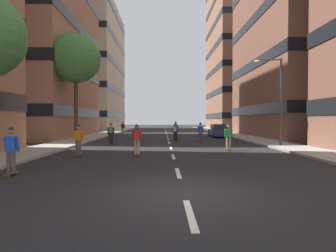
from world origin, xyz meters
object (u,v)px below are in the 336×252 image
(skater_3, at_px, (78,139))
(skater_4, at_px, (176,127))
(street_tree_near, at_px, (76,58))
(skater_1, at_px, (176,129))
(skater_7, at_px, (11,149))
(skater_9, at_px, (228,136))
(skater_2, at_px, (200,131))
(skater_8, at_px, (175,131))
(skater_6, at_px, (137,138))
(skater_5, at_px, (123,127))
(streetlamp_right, at_px, (276,92))
(skater_0, at_px, (111,133))
(parked_car_near, at_px, (218,131))

(skater_3, relative_size, skater_4, 1.00)
(street_tree_near, relative_size, skater_1, 5.56)
(skater_1, bearing_deg, skater_3, -109.14)
(skater_7, distance_m, skater_9, 13.19)
(street_tree_near, relative_size, skater_2, 5.56)
(street_tree_near, height_order, skater_9, street_tree_near)
(skater_8, bearing_deg, skater_6, -105.06)
(skater_6, height_order, skater_8, same)
(street_tree_near, xyz_separation_m, skater_5, (2.40, 14.32, -6.68))
(skater_4, height_order, skater_7, same)
(skater_2, xyz_separation_m, skater_4, (-1.58, 17.25, 0.00))
(streetlamp_right, relative_size, skater_6, 3.65)
(street_tree_near, height_order, skater_6, street_tree_near)
(skater_5, height_order, skater_7, same)
(street_tree_near, distance_m, skater_0, 9.02)
(skater_6, bearing_deg, street_tree_near, 121.01)
(skater_4, bearing_deg, skater_3, -103.18)
(skater_4, bearing_deg, skater_9, -84.64)
(skater_3, bearing_deg, street_tree_near, 106.59)
(street_tree_near, height_order, skater_8, street_tree_near)
(street_tree_near, xyz_separation_m, skater_7, (2.48, -16.85, -6.71))
(skater_4, xyz_separation_m, skater_9, (2.39, -25.51, 0.00))
(street_tree_near, height_order, skater_7, street_tree_near)
(skater_1, bearing_deg, skater_5, 133.71)
(skater_9, bearing_deg, skater_3, -161.77)
(skater_2, distance_m, skater_7, 19.25)
(skater_1, relative_size, skater_5, 1.00)
(parked_car_near, xyz_separation_m, skater_2, (-2.98, -6.81, 0.29))
(skater_1, distance_m, skater_9, 15.25)
(street_tree_near, xyz_separation_m, skater_0, (3.99, -4.55, -6.68))
(parked_car_near, bearing_deg, skater_6, -114.22)
(streetlamp_right, distance_m, skater_6, 11.78)
(skater_2, relative_size, skater_4, 1.00)
(skater_0, xyz_separation_m, skater_6, (2.56, -6.33, -0.03))
(skater_8, bearing_deg, skater_4, 87.45)
(skater_7, bearing_deg, skater_6, 55.72)
(parked_car_near, bearing_deg, street_tree_near, -154.55)
(street_tree_near, xyz_separation_m, streetlamp_right, (16.55, -5.53, -3.56))
(parked_car_near, height_order, skater_1, skater_1)
(skater_5, xyz_separation_m, skater_7, (0.07, -31.17, -0.03))
(skater_0, bearing_deg, skater_3, -95.81)
(skater_0, bearing_deg, skater_1, 63.95)
(streetlamp_right, height_order, skater_7, streetlamp_right)
(street_tree_near, bearing_deg, skater_3, -73.41)
(skater_6, bearing_deg, skater_7, -124.28)
(skater_6, relative_size, skater_8, 1.00)
(street_tree_near, bearing_deg, skater_7, -81.64)
(skater_4, distance_m, skater_5, 8.18)
(skater_3, relative_size, skater_8, 1.00)
(skater_2, bearing_deg, skater_4, 95.24)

